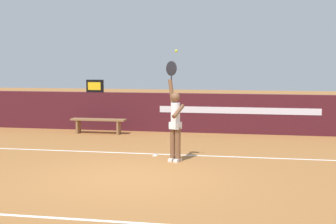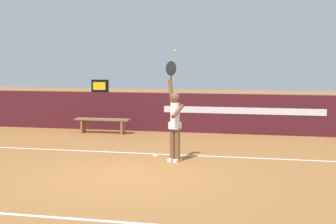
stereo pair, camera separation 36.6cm
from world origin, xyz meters
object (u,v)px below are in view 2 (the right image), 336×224
object	(u,v)px
speed_display	(100,86)
tennis_player	(175,120)
courtside_bench_near	(103,122)
tennis_ball	(175,51)

from	to	relation	value
speed_display	tennis_player	world-z (taller)	tennis_player
courtside_bench_near	tennis_ball	bearing A→B (deg)	-51.60
tennis_player	tennis_ball	xyz separation A→B (m)	(0.06, -0.20, 1.59)
speed_display	tennis_player	distance (m)	6.03
speed_display	tennis_player	bearing A→B (deg)	-53.19
tennis_player	tennis_ball	bearing A→B (deg)	-73.73
tennis_player	courtside_bench_near	xyz separation A→B (m)	(-3.18, 3.89, -0.58)
tennis_ball	speed_display	bearing A→B (deg)	126.13
tennis_player	speed_display	bearing A→B (deg)	126.81
speed_display	courtside_bench_near	bearing A→B (deg)	-65.62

